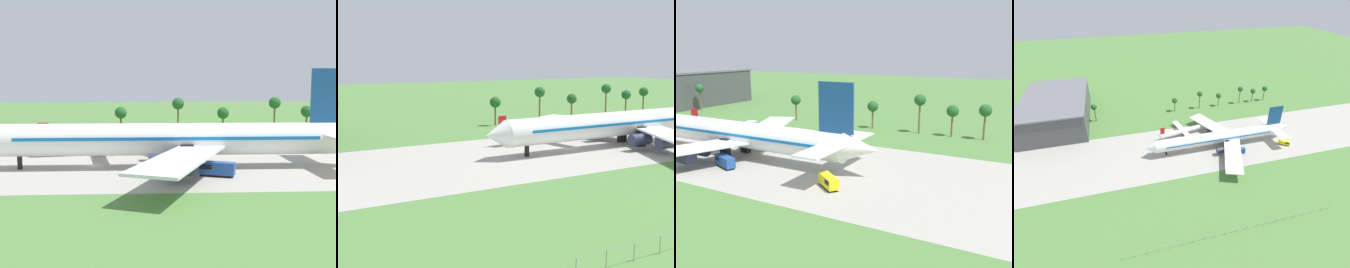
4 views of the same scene
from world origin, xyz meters
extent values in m
plane|color=#517F3D|center=(0.00, 0.00, 0.00)|extent=(600.00, 600.00, 0.00)
cube|color=#A8A399|center=(0.00, 0.00, 0.01)|extent=(320.00, 44.00, 0.02)
cylinder|color=white|center=(14.61, -2.67, 5.60)|extent=(67.34, 6.17, 6.17)
cone|color=white|center=(-21.53, -2.67, 5.60)|extent=(4.94, 6.05, 6.05)
cube|color=#146BB7|center=(14.61, -2.67, 6.06)|extent=(57.24, 6.30, 0.62)
cube|color=white|center=(16.08, -17.39, 4.52)|extent=(18.47, 30.30, 0.44)
cube|color=white|center=(16.08, 12.05, 4.52)|extent=(18.47, 30.30, 0.44)
cylinder|color=#2D334C|center=(13.56, -10.08, 2.73)|extent=(5.55, 2.78, 2.78)
cylinder|color=#2D334C|center=(16.05, -16.25, 2.73)|extent=(5.55, 2.78, 2.78)
cylinder|color=#2D334C|center=(13.56, 4.74, 2.73)|extent=(5.55, 2.78, 2.78)
cylinder|color=#2D334C|center=(16.05, 10.91, 2.73)|extent=(5.55, 2.78, 2.78)
cube|color=black|center=(-13.67, -2.67, 2.49)|extent=(0.70, 0.90, 4.98)
cube|color=black|center=(17.98, -6.06, 2.49)|extent=(2.40, 1.20, 4.98)
cube|color=black|center=(17.98, 0.73, 2.49)|extent=(2.40, 1.20, 4.98)
cylinder|color=white|center=(0.26, 13.41, 2.56)|extent=(28.77, 7.78, 2.69)
cube|color=red|center=(-12.47, 11.10, 5.79)|extent=(2.43, 0.67, 3.77)
cube|color=white|center=(0.26, 13.41, 2.29)|extent=(7.80, 26.04, 0.24)
cube|color=black|center=(0.26, 13.41, 1.28)|extent=(1.61, 2.60, 2.56)
cube|color=black|center=(22.72, -10.82, 0.20)|extent=(5.71, 3.59, 0.40)
cube|color=#234C99|center=(22.72, -10.82, 1.49)|extent=(6.67, 4.12, 2.18)
cube|color=black|center=(21.08, -10.20, 1.82)|extent=(2.81, 2.69, 0.90)
cylinder|color=gray|center=(-40.00, -55.00, 1.05)|extent=(0.10, 0.10, 2.10)
cylinder|color=gray|center=(-36.00, -55.00, 1.05)|extent=(0.10, 0.10, 2.10)
cylinder|color=gray|center=(-32.00, -55.00, 1.05)|extent=(0.10, 0.10, 2.10)
cylinder|color=gray|center=(-28.00, -55.00, 1.05)|extent=(0.10, 0.10, 2.10)
cylinder|color=brown|center=(33.78, 43.81, 3.41)|extent=(0.56, 0.56, 6.82)
sphere|color=#235B28|center=(33.78, 43.81, 7.42)|extent=(3.60, 3.60, 3.60)
cylinder|color=brown|center=(59.72, 43.81, 3.62)|extent=(0.56, 0.56, 7.23)
sphere|color=#235B28|center=(59.72, 43.81, 7.83)|extent=(3.60, 3.60, 3.60)
cylinder|color=brown|center=(68.91, 43.81, 4.03)|extent=(0.56, 0.56, 8.06)
sphere|color=#235B28|center=(68.91, 43.81, 8.66)|extent=(3.60, 3.60, 3.60)
cylinder|color=brown|center=(20.07, 43.81, 4.85)|extent=(0.56, 0.56, 9.70)
sphere|color=#235B28|center=(20.07, 43.81, 10.30)|extent=(3.60, 3.60, 3.60)
cylinder|color=brown|center=(2.79, 43.81, 3.50)|extent=(0.56, 0.56, 6.99)
sphere|color=#235B28|center=(2.79, 43.81, 7.59)|extent=(3.60, 3.60, 3.60)
cylinder|color=brown|center=(49.67, 43.81, 4.94)|extent=(0.56, 0.56, 9.88)
sphere|color=#235B28|center=(49.67, 43.81, 10.48)|extent=(3.60, 3.60, 3.60)
camera|label=1|loc=(10.47, -82.89, 16.14)|focal=45.00mm
camera|label=2|loc=(-68.05, -90.68, 22.35)|focal=50.00mm
camera|label=3|loc=(83.81, -67.94, 25.22)|focal=40.00mm
camera|label=4|loc=(-35.17, -108.63, 79.32)|focal=28.00mm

